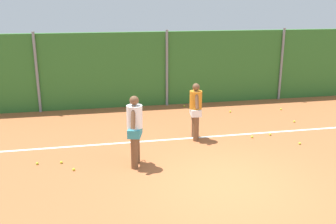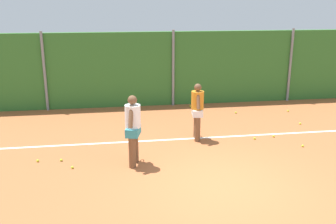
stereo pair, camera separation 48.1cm
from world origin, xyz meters
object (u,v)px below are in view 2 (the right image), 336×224
Objects in this scene: player_midcourt at (197,109)px; tennis_ball_8 at (300,124)px; tennis_ball_2 at (72,167)px; tennis_ball_3 at (38,161)px; player_foreground_near at (133,127)px; tennis_ball_11 at (61,160)px; tennis_ball_6 at (236,113)px; tennis_ball_7 at (274,136)px; tennis_ball_0 at (190,106)px; tennis_ball_9 at (303,146)px; tennis_ball_1 at (255,138)px; tennis_ball_10 at (133,126)px; tennis_ball_5 at (288,111)px.

player_midcourt reaches higher than tennis_ball_8.
tennis_ball_2 is (-3.43, -1.54, -0.90)m from player_midcourt.
tennis_ball_3 is 1.00× the size of tennis_ball_8.
tennis_ball_11 is at bearing 90.48° from player_foreground_near.
tennis_ball_2 is 6.70m from tennis_ball_6.
tennis_ball_7 is at bearing -57.71° from player_foreground_near.
tennis_ball_7 is at bearing -83.13° from tennis_ball_6.
tennis_ball_0 and tennis_ball_9 have the same top height.
tennis_ball_6 and tennis_ball_9 have the same top height.
tennis_ball_1 is at bearing -96.78° from tennis_ball_6.
tennis_ball_1 is at bearing -73.19° from tennis_ball_0.
tennis_ball_0 is at bearing 115.67° from tennis_ball_7.
player_foreground_near is 26.69× the size of tennis_ball_10.
tennis_ball_6 is 1.00× the size of tennis_ball_8.
player_midcourt is 25.21× the size of tennis_ball_0.
tennis_ball_1 is at bearing 144.69° from tennis_ball_9.
tennis_ball_3 is 0.58m from tennis_ball_11.
tennis_ball_0 is 3.11m from tennis_ball_10.
tennis_ball_1 is 1.00× the size of tennis_ball_5.
player_foreground_near is 6.16m from tennis_ball_8.
tennis_ball_0 is at bearing 41.32° from tennis_ball_10.
tennis_ball_2 and tennis_ball_7 have the same top height.
player_foreground_near reaches higher than tennis_ball_2.
tennis_ball_5 is 1.00× the size of tennis_ball_9.
player_foreground_near is at bearing -116.31° from tennis_ball_0.
tennis_ball_7 is at bearing -123.60° from tennis_ball_5.
tennis_ball_5 and tennis_ball_10 have the same top height.
tennis_ball_3 is at bearing -136.03° from tennis_ball_10.
tennis_ball_10 is at bearing 43.97° from tennis_ball_3.
tennis_ball_2 and tennis_ball_8 have the same top height.
tennis_ball_7 is 6.12m from tennis_ball_11.
tennis_ball_2 is 1.00× the size of tennis_ball_9.
tennis_ball_6 is at bearing 178.06° from tennis_ball_5.
tennis_ball_6 is (3.93, 3.91, -0.95)m from player_foreground_near.
player_midcourt is 1.93m from tennis_ball_1.
tennis_ball_11 is (-7.72, -3.38, 0.00)m from tennis_ball_5.
tennis_ball_10 is 1.00× the size of tennis_ball_11.
player_foreground_near reaches higher than tennis_ball_0.
tennis_ball_9 is (0.47, -0.87, 0.00)m from tennis_ball_7.
tennis_ball_11 is at bearing -156.37° from tennis_ball_5.
player_midcourt is at bearing 13.08° from tennis_ball_3.
tennis_ball_10 is at bearing 158.42° from tennis_ball_7.
tennis_ball_3 is 1.00× the size of tennis_ball_11.
tennis_ball_10 is (-2.33, -2.05, 0.00)m from tennis_ball_0.
tennis_ball_3 is at bearing -151.78° from tennis_ball_6.
tennis_ball_7 is (0.31, -2.57, 0.00)m from tennis_ball_6.
tennis_ball_5 and tennis_ball_6 have the same top height.
player_midcourt is at bearing 24.24° from tennis_ball_2.
tennis_ball_1 is 1.00× the size of tennis_ball_7.
tennis_ball_3 is 1.00× the size of tennis_ball_10.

